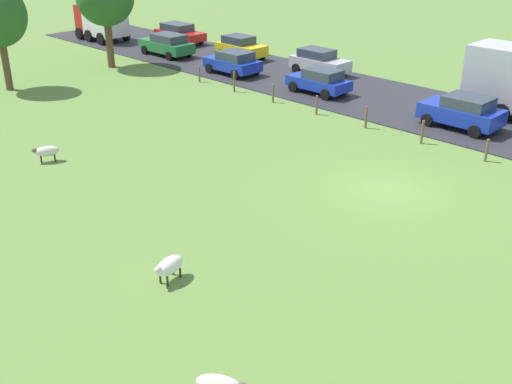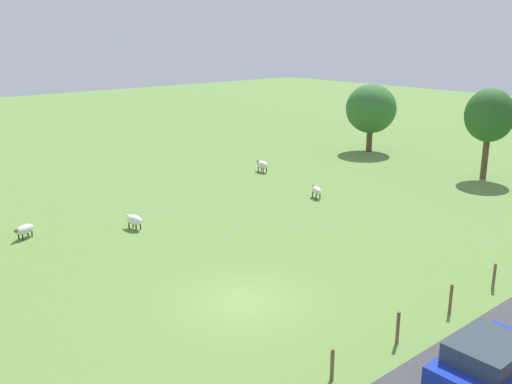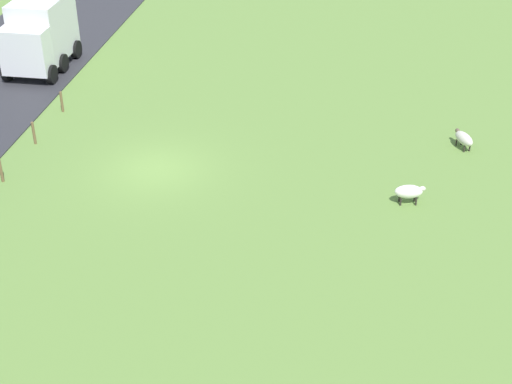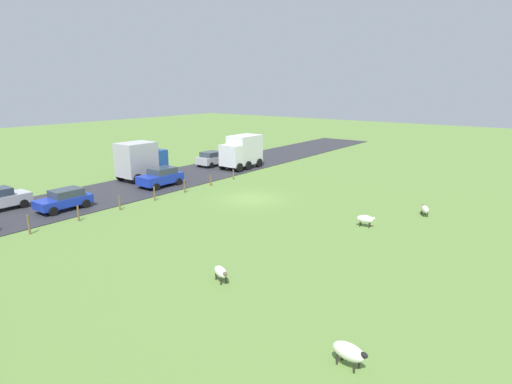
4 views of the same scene
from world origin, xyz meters
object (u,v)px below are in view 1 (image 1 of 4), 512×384
at_px(car_0, 319,61).
at_px(car_3, 233,62).
at_px(sheep_0, 46,151).
at_px(car_6, 179,33).
at_px(car_2, 463,111).
at_px(car_1, 241,47).
at_px(car_5, 320,81).
at_px(truck_0, 510,80).
at_px(sheep_2, 169,266).
at_px(car_4, 167,44).
at_px(truck_1, 102,19).

distance_m(car_0, car_3, 5.77).
distance_m(sheep_0, car_6, 26.41).
height_order(car_2, car_3, car_2).
distance_m(car_1, car_6, 7.85).
bearing_deg(car_5, car_6, 78.17).
distance_m(car_0, car_6, 14.91).
distance_m(sheep_0, truck_0, 23.89).
xyz_separation_m(sheep_0, car_2, (17.16, -10.96, 0.43)).
bearing_deg(car_1, sheep_2, -138.36).
bearing_deg(car_0, sheep_2, -150.61).
bearing_deg(car_0, car_2, -106.16).
relative_size(car_3, car_6, 0.85).
xyz_separation_m(car_0, car_6, (0.08, 14.90, -0.05)).
xyz_separation_m(sheep_2, car_6, (23.05, 27.84, 0.34)).
bearing_deg(car_0, truck_0, -89.61).
relative_size(car_1, car_3, 0.99).
bearing_deg(truck_0, car_4, 98.57).
xyz_separation_m(car_5, car_6, (3.77, 17.97, 0.02)).
relative_size(sheep_0, car_6, 0.26).
height_order(car_1, car_5, car_1).
bearing_deg(sheep_2, car_6, 50.38).
height_order(car_3, car_6, car_3).
height_order(truck_1, car_0, truck_1).
bearing_deg(truck_0, sheep_0, 150.84).
relative_size(car_3, car_5, 1.01).
relative_size(sheep_0, car_1, 0.31).
height_order(sheep_0, sheep_2, sheep_2).
xyz_separation_m(car_0, car_3, (-4.06, 4.10, -0.04)).
height_order(car_4, car_6, car_4).
bearing_deg(car_1, truck_1, 104.13).
height_order(car_3, car_5, car_3).
relative_size(car_2, car_3, 1.04).
bearing_deg(truck_0, car_3, 103.67).
relative_size(sheep_2, car_5, 0.32).
bearing_deg(truck_1, car_4, -89.08).
xyz_separation_m(sheep_0, truck_0, (20.82, -11.61, 1.47)).
distance_m(car_2, car_3, 16.41).
xyz_separation_m(truck_1, car_2, (0.21, -32.57, -0.87)).
bearing_deg(sheep_0, truck_0, -29.16).
height_order(truck_0, car_1, truck_0).
bearing_deg(car_5, sheep_0, 174.25).
height_order(truck_0, car_3, truck_0).
height_order(car_1, car_2, car_2).
distance_m(car_0, car_1, 7.09).
height_order(sheep_2, car_6, car_6).
bearing_deg(sheep_2, car_5, 27.11).
bearing_deg(sheep_0, car_2, -32.56).
relative_size(truck_1, car_6, 0.99).
bearing_deg(sheep_2, truck_0, -0.07).
height_order(sheep_0, car_3, car_3).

